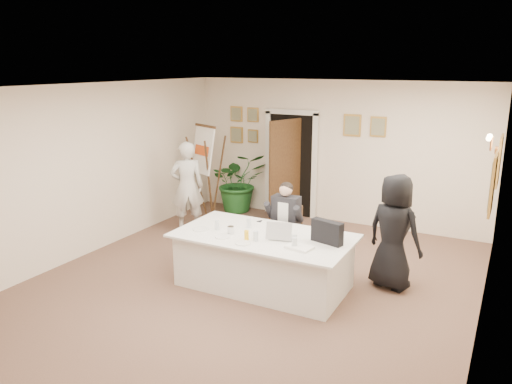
{
  "coord_description": "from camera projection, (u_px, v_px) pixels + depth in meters",
  "views": [
    {
      "loc": [
        3.16,
        -5.82,
        3.1
      ],
      "look_at": [
        -0.22,
        0.6,
        1.22
      ],
      "focal_mm": 35.0,
      "sensor_mm": 36.0,
      "label": 1
    }
  ],
  "objects": [
    {
      "name": "floor",
      "position": [
        250.0,
        285.0,
        7.19
      ],
      "size": [
        7.0,
        7.0,
        0.0
      ],
      "primitive_type": "plane",
      "color": "brown",
      "rests_on": "ground"
    },
    {
      "name": "ceiling",
      "position": [
        249.0,
        87.0,
        6.48
      ],
      "size": [
        6.0,
        7.0,
        0.02
      ],
      "primitive_type": "cube",
      "color": "white",
      "rests_on": "wall_back"
    },
    {
      "name": "wall_back",
      "position": [
        334.0,
        152.0,
        9.83
      ],
      "size": [
        6.0,
        0.1,
        2.8
      ],
      "primitive_type": "cube",
      "color": "white",
      "rests_on": "floor"
    },
    {
      "name": "wall_front",
      "position": [
        33.0,
        291.0,
        3.83
      ],
      "size": [
        6.0,
        0.1,
        2.8
      ],
      "primitive_type": "cube",
      "color": "white",
      "rests_on": "floor"
    },
    {
      "name": "wall_left",
      "position": [
        89.0,
        170.0,
        8.18
      ],
      "size": [
        0.1,
        7.0,
        2.8
      ],
      "primitive_type": "cube",
      "color": "white",
      "rests_on": "floor"
    },
    {
      "name": "wall_right",
      "position": [
        489.0,
        223.0,
        5.48
      ],
      "size": [
        0.1,
        7.0,
        2.8
      ],
      "primitive_type": "cube",
      "color": "white",
      "rests_on": "floor"
    },
    {
      "name": "doorway",
      "position": [
        289.0,
        167.0,
        10.17
      ],
      "size": [
        1.14,
        0.86,
        2.2
      ],
      "color": "black",
      "rests_on": "floor"
    },
    {
      "name": "pictures_back_wall",
      "position": [
        296.0,
        127.0,
        10.06
      ],
      "size": [
        3.4,
        0.06,
        0.8
      ],
      "primitive_type": null,
      "color": "#B88D3F",
      "rests_on": "wall_back"
    },
    {
      "name": "pictures_right_wall",
      "position": [
        496.0,
        171.0,
        6.44
      ],
      "size": [
        0.06,
        2.2,
        0.8
      ],
      "primitive_type": null,
      "color": "#B88D3F",
      "rests_on": "wall_right"
    },
    {
      "name": "wall_sconce",
      "position": [
        493.0,
        144.0,
        6.38
      ],
      "size": [
        0.2,
        0.3,
        0.24
      ],
      "primitive_type": null,
      "color": "#B56F3A",
      "rests_on": "wall_right"
    },
    {
      "name": "conference_table",
      "position": [
        264.0,
        260.0,
        7.07
      ],
      "size": [
        2.48,
        1.33,
        0.78
      ],
      "color": "silver",
      "rests_on": "floor"
    },
    {
      "name": "seated_man",
      "position": [
        285.0,
        224.0,
        7.79
      ],
      "size": [
        0.68,
        0.71,
        1.35
      ],
      "primitive_type": null,
      "rotation": [
        0.0,
        0.0,
        -0.19
      ],
      "color": "black",
      "rests_on": "floor"
    },
    {
      "name": "flip_chart",
      "position": [
        208.0,
        177.0,
        10.07
      ],
      "size": [
        0.68,
        0.54,
        1.89
      ],
      "color": "#351E10",
      "rests_on": "floor"
    },
    {
      "name": "standing_man",
      "position": [
        187.0,
        187.0,
        9.33
      ],
      "size": [
        0.74,
        0.72,
        1.71
      ],
      "primitive_type": "imported",
      "rotation": [
        0.0,
        0.0,
        3.84
      ],
      "color": "silver",
      "rests_on": "floor"
    },
    {
      "name": "standing_woman",
      "position": [
        394.0,
        232.0,
        6.94
      ],
      "size": [
        0.93,
        0.75,
        1.65
      ],
      "primitive_type": "imported",
      "rotation": [
        0.0,
        0.0,
        2.82
      ],
      "color": "black",
      "rests_on": "floor"
    },
    {
      "name": "potted_palm",
      "position": [
        239.0,
        182.0,
        10.67
      ],
      "size": [
        1.53,
        1.51,
        1.28
      ],
      "primitive_type": "imported",
      "rotation": [
        0.0,
        0.0,
        0.71
      ],
      "color": "#1D5821",
      "rests_on": "floor"
    },
    {
      "name": "laptop",
      "position": [
        283.0,
        228.0,
        6.81
      ],
      "size": [
        0.43,
        0.44,
        0.28
      ],
      "primitive_type": null,
      "rotation": [
        0.0,
        0.0,
        0.23
      ],
      "color": "#B7BABC",
      "rests_on": "conference_table"
    },
    {
      "name": "laptop_bag",
      "position": [
        327.0,
        232.0,
        6.61
      ],
      "size": [
        0.46,
        0.23,
        0.31
      ],
      "primitive_type": "cube",
      "rotation": [
        0.0,
        0.0,
        -0.26
      ],
      "color": "black",
      "rests_on": "conference_table"
    },
    {
      "name": "paper_stack",
      "position": [
        299.0,
        247.0,
        6.45
      ],
      "size": [
        0.36,
        0.28,
        0.03
      ],
      "primitive_type": "cube",
      "rotation": [
        0.0,
        0.0,
        -0.17
      ],
      "color": "white",
      "rests_on": "conference_table"
    },
    {
      "name": "plate_left",
      "position": [
        201.0,
        229.0,
        7.19
      ],
      "size": [
        0.25,
        0.25,
        0.01
      ],
      "primitive_type": "cylinder",
      "rotation": [
        0.0,
        0.0,
        -0.04
      ],
      "color": "white",
      "rests_on": "conference_table"
    },
    {
      "name": "plate_mid",
      "position": [
        223.0,
        237.0,
        6.88
      ],
      "size": [
        0.28,
        0.28,
        0.01
      ],
      "primitive_type": "cylinder",
      "rotation": [
        0.0,
        0.0,
        0.27
      ],
      "color": "white",
      "rests_on": "conference_table"
    },
    {
      "name": "plate_near",
      "position": [
        243.0,
        243.0,
        6.63
      ],
      "size": [
        0.27,
        0.27,
        0.01
      ],
      "primitive_type": "cylinder",
      "rotation": [
        0.0,
        0.0,
        -0.3
      ],
      "color": "white",
      "rests_on": "conference_table"
    },
    {
      "name": "glass_a",
      "position": [
        217.0,
        225.0,
        7.17
      ],
      "size": [
        0.08,
        0.08,
        0.14
      ],
      "primitive_type": "cylinder",
      "rotation": [
        0.0,
        0.0,
        -0.15
      ],
      "color": "silver",
      "rests_on": "conference_table"
    },
    {
      "name": "glass_b",
      "position": [
        256.0,
        236.0,
        6.71
      ],
      "size": [
        0.08,
        0.08,
        0.14
      ],
      "primitive_type": "cylinder",
      "rotation": [
        0.0,
        0.0,
        -0.14
      ],
      "color": "silver",
      "rests_on": "conference_table"
    },
    {
      "name": "glass_c",
      "position": [
        294.0,
        243.0,
        6.46
      ],
      "size": [
        0.09,
        0.09,
        0.14
      ],
      "primitive_type": "cylinder",
      "rotation": [
        0.0,
        0.0,
        0.28
      ],
      "color": "silver",
      "rests_on": "conference_table"
    },
    {
      "name": "glass_d",
      "position": [
        249.0,
        223.0,
        7.25
      ],
      "size": [
        0.07,
        0.07,
        0.14
      ],
      "primitive_type": "cylinder",
      "rotation": [
        0.0,
        0.0,
        0.07
      ],
      "color": "silver",
      "rests_on": "conference_table"
    },
    {
      "name": "oj_glass",
      "position": [
        247.0,
        235.0,
        6.76
      ],
      "size": [
        0.08,
        0.08,
        0.13
      ],
      "primitive_type": "cylinder",
      "rotation": [
        0.0,
        0.0,
        0.23
      ],
      "color": "yellow",
      "rests_on": "conference_table"
    },
    {
      "name": "steel_jug",
      "position": [
        231.0,
        230.0,
        7.0
      ],
      "size": [
        0.11,
        0.11,
        0.11
      ],
      "primitive_type": "cylinder",
      "rotation": [
        0.0,
        0.0,
        0.12
      ],
      "color": "silver",
      "rests_on": "conference_table"
    }
  ]
}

